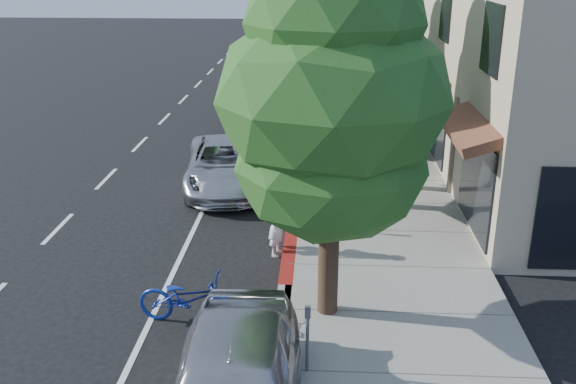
# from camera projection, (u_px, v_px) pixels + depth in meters

# --- Properties ---
(ground) EXTENTS (120.00, 120.00, 0.00)m
(ground) POSITION_uv_depth(u_px,v_px,m) (288.00, 269.00, 14.76)
(ground) COLOR black
(ground) RESTS_ON ground
(sidewalk) EXTENTS (4.60, 56.00, 0.15)m
(sidewalk) POSITION_uv_depth(u_px,v_px,m) (367.00, 162.00, 22.11)
(sidewalk) COLOR gray
(sidewalk) RESTS_ON ground
(curb) EXTENTS (0.30, 56.00, 0.15)m
(curb) POSITION_uv_depth(u_px,v_px,m) (300.00, 161.00, 22.22)
(curb) COLOR #9E998E
(curb) RESTS_ON ground
(curb_red_segment) EXTENTS (0.32, 4.00, 0.15)m
(curb_red_segment) POSITION_uv_depth(u_px,v_px,m) (290.00, 248.00, 15.67)
(curb_red_segment) COLOR maroon
(curb_red_segment) RESTS_ON ground
(storefront_building) EXTENTS (10.00, 36.00, 7.00)m
(storefront_building) POSITION_uv_depth(u_px,v_px,m) (514.00, 29.00, 29.89)
(storefront_building) COLOR #B8A48D
(storefront_building) RESTS_ON ground
(street_tree_0) EXTENTS (4.23, 4.23, 7.01)m
(street_tree_0) POSITION_uv_depth(u_px,v_px,m) (332.00, 103.00, 11.33)
(street_tree_0) COLOR black
(street_tree_0) RESTS_ON ground
(street_tree_1) EXTENTS (4.41, 4.41, 7.58)m
(street_tree_1) POSITION_uv_depth(u_px,v_px,m) (330.00, 39.00, 16.81)
(street_tree_1) COLOR black
(street_tree_1) RESTS_ON ground
(street_tree_2) EXTENTS (4.72, 4.72, 7.12)m
(street_tree_2) POSITION_uv_depth(u_px,v_px,m) (329.00, 30.00, 22.57)
(street_tree_2) COLOR black
(street_tree_2) RESTS_ON ground
(street_tree_3) EXTENTS (5.22, 5.22, 7.42)m
(street_tree_3) POSITION_uv_depth(u_px,v_px,m) (328.00, 12.00, 28.14)
(street_tree_3) COLOR black
(street_tree_3) RESTS_ON ground
(cyclist) EXTENTS (0.51, 0.66, 1.59)m
(cyclist) POSITION_uv_depth(u_px,v_px,m) (277.00, 224.00, 15.24)
(cyclist) COLOR white
(cyclist) RESTS_ON ground
(bicycle) EXTENTS (2.12, 1.00, 1.07)m
(bicycle) POSITION_uv_depth(u_px,v_px,m) (189.00, 299.00, 12.45)
(bicycle) COLOR navy
(bicycle) RESTS_ON ground
(silver_suv) EXTENTS (3.05, 5.48, 1.45)m
(silver_suv) POSITION_uv_depth(u_px,v_px,m) (226.00, 164.00, 19.77)
(silver_suv) COLOR #BCBCC1
(silver_suv) RESTS_ON ground
(dark_sedan) EXTENTS (1.89, 5.03, 1.64)m
(dark_sedan) POSITION_uv_depth(u_px,v_px,m) (255.00, 101.00, 27.85)
(dark_sedan) COLOR black
(dark_sedan) RESTS_ON ground
(white_pickup) EXTENTS (2.91, 6.43, 1.83)m
(white_pickup) POSITION_uv_depth(u_px,v_px,m) (274.00, 94.00, 28.79)
(white_pickup) COLOR #B8B8B8
(white_pickup) RESTS_ON ground
(dark_suv_far) EXTENTS (2.71, 5.28, 1.72)m
(dark_suv_far) POSITION_uv_depth(u_px,v_px,m) (291.00, 67.00, 35.96)
(dark_suv_far) COLOR black
(dark_suv_far) RESTS_ON ground
(pedestrian) EXTENTS (1.18, 1.10, 1.93)m
(pedestrian) POSITION_uv_depth(u_px,v_px,m) (391.00, 155.00, 19.32)
(pedestrian) COLOR black
(pedestrian) RESTS_ON sidewalk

